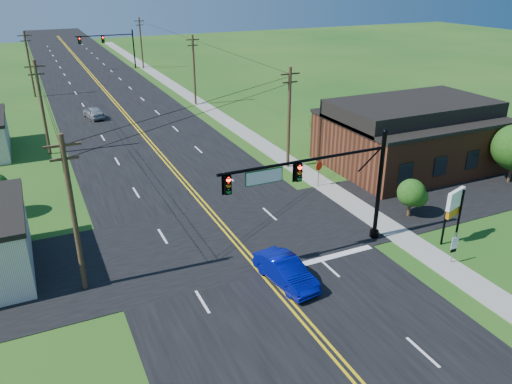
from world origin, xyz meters
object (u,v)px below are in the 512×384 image
blue_car (286,272)px  stop_sign (319,169)px  signal_mast_main (320,182)px  signal_mast_far (109,44)px  route_sign (454,246)px

blue_car → stop_sign: size_ratio=2.07×
blue_car → stop_sign: (9.04, 11.24, 0.84)m
signal_mast_main → stop_sign: (5.60, 8.98, -3.16)m
signal_mast_far → signal_mast_main: bearing=-90.1°
signal_mast_main → route_sign: bearing=-35.1°
blue_car → signal_mast_main: bearing=25.6°
blue_car → route_sign: route_sign is taller
signal_mast_far → stop_sign: size_ratio=4.98×
route_sign → stop_sign: size_ratio=0.96×
stop_sign → signal_mast_far: bearing=77.5°
signal_mast_far → stop_sign: 63.33m
route_sign → blue_car: bearing=165.4°
signal_mast_far → route_sign: bearing=-85.1°
blue_car → route_sign: 10.40m
stop_sign → route_sign: bearing=-103.0°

